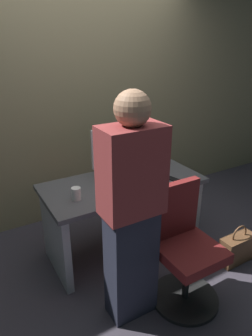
{
  "coord_description": "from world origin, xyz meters",
  "views": [
    {
      "loc": [
        -1.2,
        -2.12,
        1.88
      ],
      "look_at": [
        0.0,
        -0.05,
        0.87
      ],
      "focal_mm": 32.28,
      "sensor_mm": 36.0,
      "label": 1
    }
  ],
  "objects_px": {
    "monitor": "(120,149)",
    "handbag": "(237,248)",
    "cup_near_keyboard": "(76,194)",
    "cell_phone": "(174,180)",
    "keyboard": "(125,187)",
    "office_chair": "(184,251)",
    "desk": "(123,203)",
    "person_at_desk": "(132,213)",
    "mouse": "(151,179)",
    "book_stack": "(148,158)"
  },
  "relations": [
    {
      "from": "monitor",
      "to": "handbag",
      "type": "distance_m",
      "value": 1.4
    },
    {
      "from": "cup_near_keyboard",
      "to": "cell_phone",
      "type": "bearing_deg",
      "value": -6.52
    },
    {
      "from": "monitor",
      "to": "keyboard",
      "type": "relative_size",
      "value": 1.26
    },
    {
      "from": "office_chair",
      "to": "cell_phone",
      "type": "relative_size",
      "value": 6.53
    },
    {
      "from": "cup_near_keyboard",
      "to": "handbag",
      "type": "bearing_deg",
      "value": -24.5
    },
    {
      "from": "monitor",
      "to": "cup_near_keyboard",
      "type": "xyz_separation_m",
      "value": [
        -0.54,
        -0.25,
        -0.21
      ]
    },
    {
      "from": "cell_phone",
      "to": "desk",
      "type": "bearing_deg",
      "value": 136.75
    },
    {
      "from": "person_at_desk",
      "to": "handbag",
      "type": "relative_size",
      "value": 4.34
    },
    {
      "from": "office_chair",
      "to": "mouse",
      "type": "bearing_deg",
      "value": 78.53
    },
    {
      "from": "mouse",
      "to": "cup_near_keyboard",
      "type": "bearing_deg",
      "value": 178.88
    },
    {
      "from": "office_chair",
      "to": "monitor",
      "type": "xyz_separation_m",
      "value": [
        -0.04,
        0.9,
        0.55
      ]
    },
    {
      "from": "office_chair",
      "to": "cell_phone",
      "type": "xyz_separation_m",
      "value": [
        0.32,
        0.54,
        0.3
      ]
    },
    {
      "from": "keyboard",
      "to": "handbag",
      "type": "height_order",
      "value": "keyboard"
    },
    {
      "from": "mouse",
      "to": "cell_phone",
      "type": "height_order",
      "value": "mouse"
    },
    {
      "from": "handbag",
      "to": "cell_phone",
      "type": "bearing_deg",
      "value": 128.58
    },
    {
      "from": "desk",
      "to": "cell_phone",
      "type": "xyz_separation_m",
      "value": [
        0.42,
        -0.2,
        0.22
      ]
    },
    {
      "from": "person_at_desk",
      "to": "cup_near_keyboard",
      "type": "distance_m",
      "value": 0.6
    },
    {
      "from": "desk",
      "to": "person_at_desk",
      "type": "xyz_separation_m",
      "value": [
        -0.32,
        -0.67,
        0.34
      ]
    },
    {
      "from": "keyboard",
      "to": "office_chair",
      "type": "bearing_deg",
      "value": -77.35
    },
    {
      "from": "person_at_desk",
      "to": "keyboard",
      "type": "bearing_deg",
      "value": 63.93
    },
    {
      "from": "person_at_desk",
      "to": "book_stack",
      "type": "height_order",
      "value": "person_at_desk"
    },
    {
      "from": "mouse",
      "to": "book_stack",
      "type": "height_order",
      "value": "book_stack"
    },
    {
      "from": "office_chair",
      "to": "keyboard",
      "type": "height_order",
      "value": "office_chair"
    },
    {
      "from": "office_chair",
      "to": "keyboard",
      "type": "xyz_separation_m",
      "value": [
        -0.15,
        0.62,
        0.3
      ]
    },
    {
      "from": "keyboard",
      "to": "cell_phone",
      "type": "relative_size",
      "value": 2.99
    },
    {
      "from": "office_chair",
      "to": "mouse",
      "type": "xyz_separation_m",
      "value": [
        0.13,
        0.63,
        0.31
      ]
    },
    {
      "from": "person_at_desk",
      "to": "monitor",
      "type": "height_order",
      "value": "person_at_desk"
    },
    {
      "from": "monitor",
      "to": "office_chair",
      "type": "bearing_deg",
      "value": -87.37
    },
    {
      "from": "cell_phone",
      "to": "handbag",
      "type": "bearing_deg",
      "value": -68.64
    },
    {
      "from": "keyboard",
      "to": "mouse",
      "type": "xyz_separation_m",
      "value": [
        0.28,
        0.01,
        0.01
      ]
    },
    {
      "from": "desk",
      "to": "monitor",
      "type": "distance_m",
      "value": 0.5
    },
    {
      "from": "office_chair",
      "to": "book_stack",
      "type": "height_order",
      "value": "office_chair"
    },
    {
      "from": "person_at_desk",
      "to": "mouse",
      "type": "xyz_separation_m",
      "value": [
        0.54,
        0.55,
        -0.1
      ]
    },
    {
      "from": "desk",
      "to": "office_chair",
      "type": "relative_size",
      "value": 1.52
    },
    {
      "from": "mouse",
      "to": "handbag",
      "type": "bearing_deg",
      "value": -44.78
    },
    {
      "from": "desk",
      "to": "mouse",
      "type": "relative_size",
      "value": 14.33
    },
    {
      "from": "person_at_desk",
      "to": "cup_near_keyboard",
      "type": "relative_size",
      "value": 15.98
    },
    {
      "from": "mouse",
      "to": "cell_phone",
      "type": "xyz_separation_m",
      "value": [
        0.19,
        -0.09,
        -0.01
      ]
    },
    {
      "from": "desk",
      "to": "handbag",
      "type": "bearing_deg",
      "value": -40.56
    },
    {
      "from": "cup_near_keyboard",
      "to": "book_stack",
      "type": "relative_size",
      "value": 0.5
    },
    {
      "from": "office_chair",
      "to": "person_at_desk",
      "type": "relative_size",
      "value": 0.57
    },
    {
      "from": "keyboard",
      "to": "handbag",
      "type": "bearing_deg",
      "value": -34.19
    },
    {
      "from": "desk",
      "to": "book_stack",
      "type": "height_order",
      "value": "book_stack"
    },
    {
      "from": "desk",
      "to": "handbag",
      "type": "distance_m",
      "value": 1.12
    },
    {
      "from": "office_chair",
      "to": "book_stack",
      "type": "distance_m",
      "value": 1.05
    },
    {
      "from": "cell_phone",
      "to": "book_stack",
      "type": "bearing_deg",
      "value": 76.39
    },
    {
      "from": "book_stack",
      "to": "office_chair",
      "type": "bearing_deg",
      "value": -107.49
    },
    {
      "from": "keyboard",
      "to": "cup_near_keyboard",
      "type": "xyz_separation_m",
      "value": [
        -0.43,
        0.03,
        0.04
      ]
    },
    {
      "from": "cup_near_keyboard",
      "to": "cell_phone",
      "type": "xyz_separation_m",
      "value": [
        0.9,
        -0.1,
        -0.05
      ]
    },
    {
      "from": "office_chair",
      "to": "monitor",
      "type": "height_order",
      "value": "monitor"
    }
  ]
}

